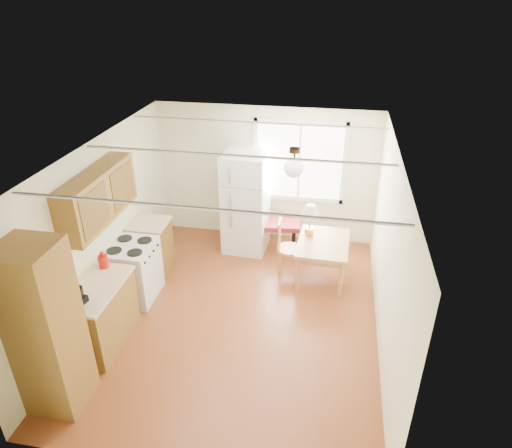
% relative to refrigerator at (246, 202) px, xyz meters
% --- Properties ---
extents(room_shell, '(4.60, 5.60, 2.62)m').
position_rel_refrigerator_xyz_m(room_shell, '(0.27, -1.96, 0.34)').
color(room_shell, '#5C2813').
rests_on(room_shell, ground).
extents(kitchen_run, '(0.65, 3.40, 2.20)m').
position_rel_refrigerator_xyz_m(kitchen_run, '(-1.44, -2.60, -0.07)').
color(kitchen_run, brown).
rests_on(kitchen_run, ground).
extents(window_unit, '(1.64, 0.05, 1.51)m').
position_rel_refrigerator_xyz_m(window_unit, '(0.87, 0.51, 0.64)').
color(window_unit, white).
rests_on(window_unit, room_shell).
extents(pendant_light, '(0.26, 0.26, 0.40)m').
position_rel_refrigerator_xyz_m(pendant_light, '(0.97, -1.56, 1.32)').
color(pendant_light, black).
rests_on(pendant_light, room_shell).
extents(refrigerator, '(0.79, 0.80, 1.83)m').
position_rel_refrigerator_xyz_m(refrigerator, '(0.00, 0.00, 0.00)').
color(refrigerator, silver).
rests_on(refrigerator, ground).
extents(bench, '(1.24, 0.57, 0.55)m').
position_rel_refrigerator_xyz_m(bench, '(0.37, 0.01, -0.42)').
color(bench, maroon).
rests_on(bench, ground).
extents(dining_table, '(0.85, 1.10, 0.67)m').
position_rel_refrigerator_xyz_m(dining_table, '(1.42, -0.73, -0.34)').
color(dining_table, '#B37945').
rests_on(dining_table, ground).
extents(chair, '(0.42, 0.42, 0.96)m').
position_rel_refrigerator_xyz_m(chair, '(0.78, -0.66, -0.37)').
color(chair, '#B37945').
rests_on(chair, ground).
extents(table_lamp, '(0.31, 0.31, 0.54)m').
position_rel_refrigerator_xyz_m(table_lamp, '(1.17, -0.54, 0.15)').
color(table_lamp, '#B38639').
rests_on(table_lamp, dining_table).
extents(coffee_maker, '(0.22, 0.26, 0.36)m').
position_rel_refrigerator_xyz_m(coffee_maker, '(-1.45, -3.20, 0.12)').
color(coffee_maker, black).
rests_on(coffee_maker, kitchen_run).
extents(kettle, '(0.13, 0.13, 0.25)m').
position_rel_refrigerator_xyz_m(kettle, '(-1.51, -2.36, 0.09)').
color(kettle, red).
rests_on(kettle, kitchen_run).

